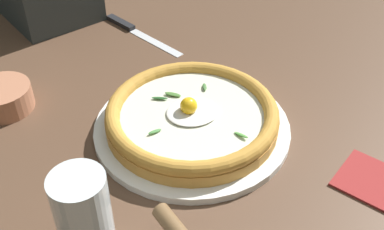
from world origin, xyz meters
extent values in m
cube|color=brown|center=(0.00, 0.00, -0.01)|extent=(2.40, 2.40, 0.03)
cylinder|color=white|center=(0.05, 0.01, 0.01)|extent=(0.31, 0.31, 0.01)
cylinder|color=gold|center=(0.05, 0.01, 0.02)|extent=(0.27, 0.27, 0.02)
torus|color=gold|center=(0.05, 0.01, 0.04)|extent=(0.27, 0.27, 0.02)
cylinder|color=silver|center=(0.05, 0.01, 0.03)|extent=(0.23, 0.23, 0.00)
ellipsoid|color=white|center=(0.05, 0.01, 0.04)|extent=(0.08, 0.07, 0.01)
sphere|color=yellow|center=(0.05, 0.01, 0.05)|extent=(0.03, 0.03, 0.03)
ellipsoid|color=#487834|center=(0.04, 0.06, 0.04)|extent=(0.03, 0.02, 0.00)
ellipsoid|color=#3D6A34|center=(0.10, 0.06, 0.04)|extent=(0.01, 0.02, 0.00)
ellipsoid|color=#2A5D2A|center=(0.01, 0.06, 0.04)|extent=(0.03, 0.02, 0.00)
ellipsoid|color=#4A8D44|center=(-0.02, -0.02, 0.04)|extent=(0.02, 0.01, 0.01)
ellipsoid|color=#549C42|center=(0.10, -0.07, 0.04)|extent=(0.02, 0.03, 0.01)
cylinder|color=#BA7554|center=(-0.23, 0.18, 0.02)|extent=(0.10, 0.10, 0.04)
cube|color=silver|center=(0.08, 0.29, 0.00)|extent=(0.08, 0.14, 0.00)
cube|color=#222327|center=(0.04, 0.40, 0.01)|extent=(0.05, 0.08, 0.01)
cylinder|color=silver|center=(-0.15, -0.17, 0.07)|extent=(0.06, 0.06, 0.14)
camera|label=1|loc=(-0.17, -0.53, 0.50)|focal=44.02mm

